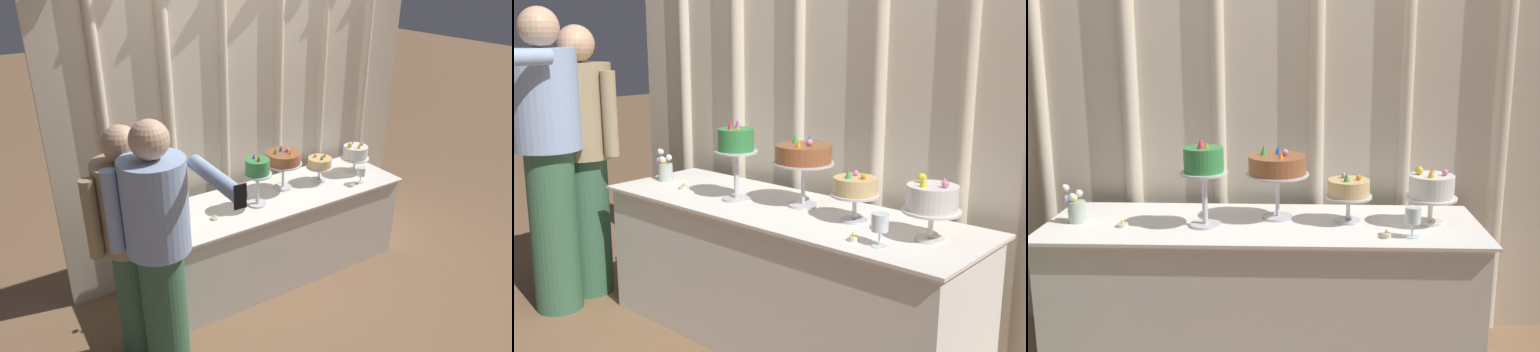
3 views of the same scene
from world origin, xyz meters
TOP-DOWN VIEW (x-y plane):
  - ground_plane at (0.00, 0.00)m, footprint 24.00×24.00m
  - draped_curtain at (-0.01, 0.56)m, footprint 3.22×0.15m
  - cake_table at (0.00, 0.10)m, footprint 2.05×0.66m
  - cake_display_leftmost at (-0.26, 0.05)m, footprint 0.22×0.22m
  - cake_display_midleft at (0.07, 0.18)m, footprint 0.30×0.30m
  - cake_display_midright at (0.40, 0.13)m, footprint 0.22×0.22m
  - cake_display_rightmost at (0.79, 0.12)m, footprint 0.24×0.24m
  - wine_glass at (0.67, -0.09)m, footprint 0.07×0.07m
  - flower_vase at (-0.88, 0.08)m, footprint 0.11×0.08m
  - tealight_far_left at (-0.65, 0.02)m, footprint 0.05×0.05m
  - tealight_near_left at (0.56, -0.10)m, footprint 0.04×0.04m
  - guest_man_pink_jacket at (-1.31, -0.19)m, footprint 0.53×0.45m
  - guest_man_dark_suit at (-1.23, -0.45)m, footprint 0.52×0.79m

SIDE VIEW (x-z plane):
  - ground_plane at x=0.00m, z-range 0.00..0.00m
  - cake_table at x=0.00m, z-range 0.00..0.72m
  - tealight_far_left at x=-0.65m, z-range 0.72..0.75m
  - tealight_near_left at x=0.56m, z-range 0.72..0.76m
  - flower_vase at x=-0.88m, z-range 0.71..0.89m
  - wine_glass at x=0.67m, z-range 0.75..0.89m
  - guest_man_pink_jacket at x=-1.31m, z-range 0.06..1.68m
  - cake_display_midright at x=0.40m, z-range 0.75..1.00m
  - cake_display_rightmost at x=0.79m, z-range 0.75..1.04m
  - guest_man_dark_suit at x=-1.23m, z-range 0.08..1.78m
  - cake_display_midleft at x=0.07m, z-range 0.80..1.15m
  - cake_display_leftmost at x=-0.26m, z-range 0.80..1.22m
  - draped_curtain at x=-0.01m, z-range 0.04..2.72m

